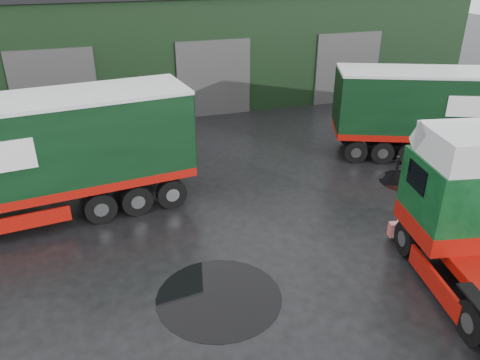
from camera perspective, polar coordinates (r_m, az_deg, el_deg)
name	(u,v)px	position (r m, az deg, el deg)	size (l,w,h in m)	color
ground	(276,267)	(13.59, 4.43, -10.55)	(100.00, 100.00, 0.00)	black
warehouse	(189,38)	(31.07, -6.28, 16.80)	(32.40, 12.40, 6.30)	black
lorry_right	(468,115)	(22.14, 26.06, 7.14)	(2.48, 14.35, 3.77)	silver
tree_back_a	(55,1)	(40.19, -21.64, 19.63)	(4.40, 4.40, 9.50)	black
tree_back_b	(255,8)	(42.73, 1.80, 20.24)	(4.40, 4.40, 7.50)	black
puddle_0	(219,297)	(12.54, -2.57, -14.09)	(3.29, 3.29, 0.01)	black
puddle_1	(407,181)	(19.42, 19.64, -0.15)	(2.12, 2.12, 0.01)	black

